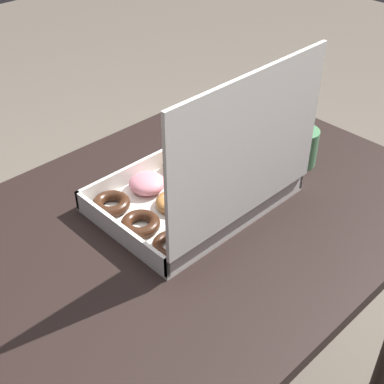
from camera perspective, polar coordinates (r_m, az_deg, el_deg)
dining_table at (r=1.19m, az=-0.81°, el=-7.36°), size 1.11×0.76×0.78m
donut_box at (r=1.11m, az=1.44°, el=1.03°), size 0.40×0.29×0.34m
coffee_mug at (r=1.27m, az=11.55°, el=4.80°), size 0.08×0.08×0.09m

